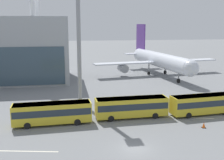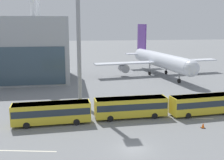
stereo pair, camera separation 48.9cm
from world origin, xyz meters
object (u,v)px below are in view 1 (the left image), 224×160
Objects in this scene: traffic_cone_1 at (204,125)px; shuttle_bus_2 at (204,103)px; shuttle_bus_0 at (52,112)px; airliner_at_gate_far at (158,59)px; shuttle_bus_1 at (131,106)px; floodlight_mast at (78,25)px.

shuttle_bus_2 is at bearing 62.97° from traffic_cone_1.
airliner_at_gate_far is at bearing 49.37° from shuttle_bus_0.
floodlight_mast reaches higher than shuttle_bus_1.
airliner_at_gate_far is 3.28× the size of shuttle_bus_0.
floodlight_mast is (-20.57, 9.82, 13.02)m from shuttle_bus_2.
airliner_at_gate_far reaches higher than shuttle_bus_2.
shuttle_bus_2 is 6.87m from traffic_cone_1.
shuttle_bus_1 is at bearing 1.89° from shuttle_bus_0.
shuttle_bus_0 is at bearing 176.25° from shuttle_bus_2.
airliner_at_gate_far reaches higher than shuttle_bus_1.
traffic_cone_1 is at bearing -34.83° from shuttle_bus_1.
airliner_at_gate_far is 1.46× the size of floodlight_mast.
airliner_at_gate_far reaches higher than shuttle_bus_0.
shuttle_bus_0 is 17.49m from floodlight_mast.
floodlight_mast is 27.73m from traffic_cone_1.
shuttle_bus_1 is at bearing -32.27° from airliner_at_gate_far.
floodlight_mast reaches higher than shuttle_bus_0.
airliner_at_gate_far is 48.21m from shuttle_bus_0.
shuttle_bus_0 is 0.44× the size of floodlight_mast.
airliner_at_gate_far reaches higher than traffic_cone_1.
shuttle_bus_2 reaches higher than traffic_cone_1.
floodlight_mast is (-24.62, -27.48, 10.33)m from airliner_at_gate_far.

